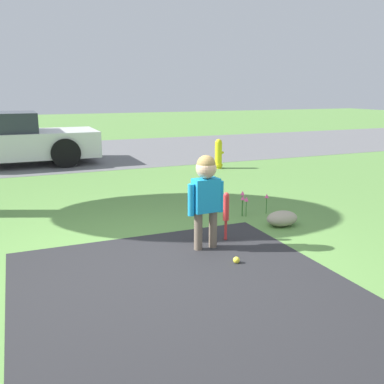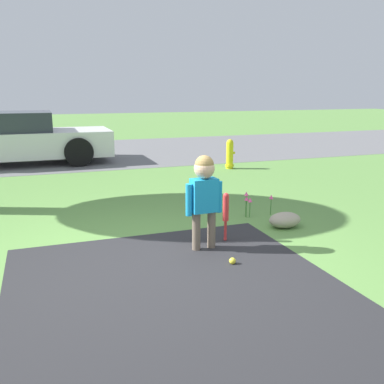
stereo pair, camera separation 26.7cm
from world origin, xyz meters
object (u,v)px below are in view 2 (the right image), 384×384
object	(u,v)px
sports_ball	(232,261)
parked_car	(14,139)
fire_hydrant	(230,154)
child	(204,189)
baseball_bat	(226,210)

from	to	relation	value
sports_ball	parked_car	world-z (taller)	parked_car
sports_ball	fire_hydrant	bearing A→B (deg)	65.81
sports_ball	fire_hydrant	size ratio (longest dim) A/B	0.10
parked_car	child	bearing A→B (deg)	-72.10
child	fire_hydrant	size ratio (longest dim) A/B	1.59
fire_hydrant	parked_car	world-z (taller)	parked_car
child	fire_hydrant	xyz separation A→B (m)	(2.40, 4.57, -0.37)
baseball_bat	fire_hydrant	size ratio (longest dim) A/B	0.87
parked_car	sports_ball	bearing A→B (deg)	-72.46
fire_hydrant	parked_car	xyz separation A→B (m)	(-4.66, 2.31, 0.28)
baseball_bat	sports_ball	world-z (taller)	baseball_bat
child	sports_ball	bearing A→B (deg)	-80.18
child	parked_car	bearing A→B (deg)	105.10
child	sports_ball	xyz separation A→B (m)	(0.12, -0.52, -0.66)
fire_hydrant	parked_car	bearing A→B (deg)	153.57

